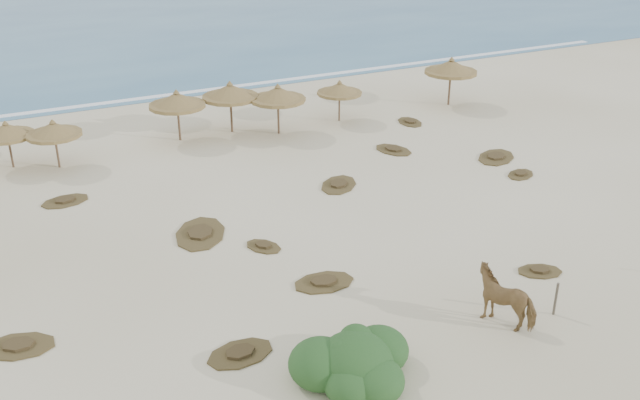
# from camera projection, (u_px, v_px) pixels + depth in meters

# --- Properties ---
(ground) EXTENTS (160.00, 160.00, 0.00)m
(ground) POSITION_uv_depth(u_px,v_px,m) (399.00, 275.00, 25.55)
(ground) COLOR beige
(ground) RESTS_ON ground
(foam_line) EXTENTS (70.00, 0.60, 0.01)m
(foam_line) POSITION_uv_depth(u_px,v_px,m) (188.00, 93.00, 46.71)
(foam_line) COLOR white
(foam_line) RESTS_ON ground
(palapa_0) EXTENTS (3.40, 3.40, 2.40)m
(palapa_0) POSITION_uv_depth(u_px,v_px,m) (7.00, 131.00, 34.16)
(palapa_0) COLOR brown
(palapa_0) RESTS_ON ground
(palapa_1) EXTENTS (2.98, 2.98, 2.47)m
(palapa_1) POSITION_uv_depth(u_px,v_px,m) (54.00, 130.00, 34.12)
(palapa_1) COLOR brown
(palapa_1) RESTS_ON ground
(palapa_2) EXTENTS (3.68, 3.68, 2.82)m
(palapa_2) POSITION_uv_depth(u_px,v_px,m) (177.00, 101.00, 37.57)
(palapa_2) COLOR brown
(palapa_2) RESTS_ON ground
(palapa_3) EXTENTS (3.97, 3.97, 2.91)m
(palapa_3) POSITION_uv_depth(u_px,v_px,m) (230.00, 92.00, 38.77)
(palapa_3) COLOR brown
(palapa_3) RESTS_ON ground
(palapa_4) EXTENTS (3.49, 3.49, 2.84)m
(palapa_4) POSITION_uv_depth(u_px,v_px,m) (278.00, 95.00, 38.54)
(palapa_4) COLOR brown
(palapa_4) RESTS_ON ground
(palapa_5) EXTENTS (3.04, 3.04, 2.42)m
(palapa_5) POSITION_uv_depth(u_px,v_px,m) (339.00, 89.00, 40.69)
(palapa_5) COLOR brown
(palapa_5) RESTS_ON ground
(palapa_6) EXTENTS (3.86, 3.86, 3.02)m
(palapa_6) POSITION_uv_depth(u_px,v_px,m) (451.00, 68.00, 43.34)
(palapa_6) COLOR brown
(palapa_6) RESTS_ON ground
(horse) EXTENTS (1.89, 2.33, 1.80)m
(horse) POSITION_uv_depth(u_px,v_px,m) (507.00, 297.00, 22.61)
(horse) COLOR #9C7947
(horse) RESTS_ON ground
(fence_post_near) EXTENTS (0.11, 0.11, 1.18)m
(fence_post_near) POSITION_uv_depth(u_px,v_px,m) (556.00, 299.00, 23.06)
(fence_post_near) COLOR brown
(fence_post_near) RESTS_ON ground
(bush) EXTENTS (3.65, 3.22, 1.64)m
(bush) POSITION_uv_depth(u_px,v_px,m) (355.00, 363.00, 20.14)
(bush) COLOR #2C5122
(bush) RESTS_ON ground
(scrub_0) EXTENTS (2.56, 2.07, 0.16)m
(scrub_0) POSITION_uv_depth(u_px,v_px,m) (18.00, 346.00, 21.66)
(scrub_0) COLOR brown
(scrub_0) RESTS_ON ground
(scrub_1) EXTENTS (3.04, 3.57, 0.16)m
(scrub_1) POSITION_uv_depth(u_px,v_px,m) (200.00, 233.00, 28.42)
(scrub_1) COLOR brown
(scrub_1) RESTS_ON ground
(scrub_2) EXTENTS (1.62, 1.83, 0.16)m
(scrub_2) POSITION_uv_depth(u_px,v_px,m) (263.00, 246.00, 27.44)
(scrub_2) COLOR brown
(scrub_2) RESTS_ON ground
(scrub_3) EXTENTS (2.75, 2.74, 0.16)m
(scrub_3) POSITION_uv_depth(u_px,v_px,m) (339.00, 185.00, 32.85)
(scrub_3) COLOR brown
(scrub_3) RESTS_ON ground
(scrub_4) EXTENTS (1.92, 1.63, 0.16)m
(scrub_4) POSITION_uv_depth(u_px,v_px,m) (521.00, 174.00, 33.98)
(scrub_4) COLOR brown
(scrub_4) RESTS_ON ground
(scrub_5) EXTENTS (3.06, 2.78, 0.16)m
(scrub_5) POSITION_uv_depth(u_px,v_px,m) (496.00, 157.00, 36.04)
(scrub_5) COLOR brown
(scrub_5) RESTS_ON ground
(scrub_6) EXTENTS (2.26, 1.67, 0.16)m
(scrub_6) POSITION_uv_depth(u_px,v_px,m) (65.00, 201.00, 31.23)
(scrub_6) COLOR brown
(scrub_6) RESTS_ON ground
(scrub_7) EXTENTS (1.99, 2.48, 0.16)m
(scrub_7) POSITION_uv_depth(u_px,v_px,m) (393.00, 150.00, 36.99)
(scrub_7) COLOR brown
(scrub_7) RESTS_ON ground
(scrub_9) EXTENTS (2.33, 1.62, 0.16)m
(scrub_9) POSITION_uv_depth(u_px,v_px,m) (324.00, 282.00, 25.04)
(scrub_9) COLOR brown
(scrub_9) RESTS_ON ground
(scrub_10) EXTENTS (1.49, 2.07, 0.16)m
(scrub_10) POSITION_uv_depth(u_px,v_px,m) (410.00, 122.00, 41.11)
(scrub_10) COLOR brown
(scrub_10) RESTS_ON ground
(scrub_11) EXTENTS (2.23, 1.57, 0.16)m
(scrub_11) POSITION_uv_depth(u_px,v_px,m) (240.00, 353.00, 21.33)
(scrub_11) COLOR brown
(scrub_11) RESTS_ON ground
(scrub_12) EXTENTS (1.92, 1.60, 0.16)m
(scrub_12) POSITION_uv_depth(u_px,v_px,m) (540.00, 271.00, 25.74)
(scrub_12) COLOR brown
(scrub_12) RESTS_ON ground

